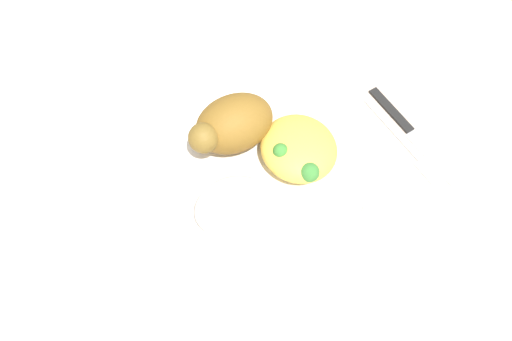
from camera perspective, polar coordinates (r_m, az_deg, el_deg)
name	(u,v)px	position (r m, az deg, el deg)	size (l,w,h in m)	color
ground_plane	(256,181)	(0.64, 0.00, -1.14)	(2.00, 2.00, 0.00)	beige
plate	(256,178)	(0.63, 0.00, -0.78)	(0.28, 0.28, 0.02)	white
roasted_chicken	(230,125)	(0.62, -2.88, 4.98)	(0.11, 0.07, 0.07)	brown
rice_pile	(232,206)	(0.58, -2.63, -3.88)	(0.09, 0.07, 0.04)	white
mac_cheese_with_broccoli	(301,152)	(0.62, 4.93, 2.03)	(0.09, 0.10, 0.04)	#E8BB46
fork	(406,143)	(0.69, 16.18, 2.91)	(0.03, 0.14, 0.01)	silver
knife	(410,130)	(0.70, 16.60, 4.25)	(0.03, 0.19, 0.01)	black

